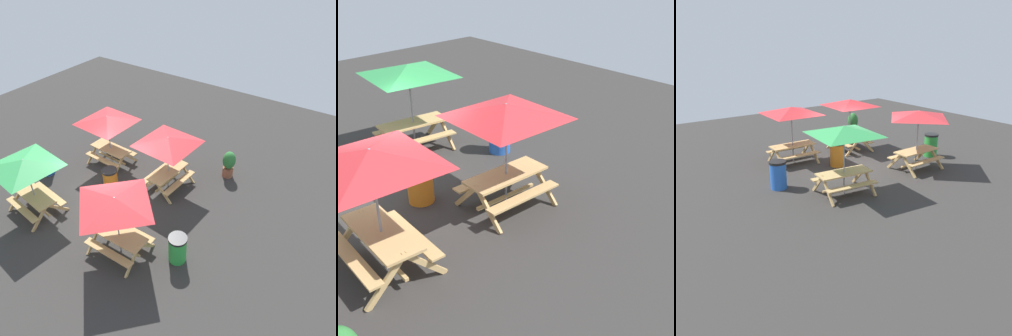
{
  "view_description": "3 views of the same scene",
  "coord_description": "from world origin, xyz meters",
  "views": [
    {
      "loc": [
        7.04,
        -6.43,
        8.53
      ],
      "look_at": [
        1.37,
        1.93,
        0.9
      ],
      "focal_mm": 35.0,
      "sensor_mm": 36.0,
      "label": 1
    },
    {
      "loc": [
        4.31,
        8.11,
        5.35
      ],
      "look_at": [
        -1.57,
        1.89,
        0.9
      ],
      "focal_mm": 50.0,
      "sensor_mm": 36.0,
      "label": 2
    },
    {
      "loc": [
        -8.56,
        -11.05,
        5.01
      ],
      "look_at": [
        -1.78,
        -1.89,
        0.9
      ],
      "focal_mm": 40.0,
      "sensor_mm": 36.0,
      "label": 3
    }
  ],
  "objects": [
    {
      "name": "picnic_table_3",
      "position": [
        1.92,
        -1.59,
        1.99
      ],
      "size": [
        2.03,
        2.03,
        2.34
      ],
      "rotation": [
        0.0,
        0.0,
        0.02
      ],
      "color": "tan",
      "rests_on": "ground"
    },
    {
      "name": "ground_plane",
      "position": [
        0.0,
        0.0,
        0.0
      ],
      "size": [
        24.0,
        24.0,
        0.0
      ],
      "primitive_type": "plane",
      "color": "#33302D",
      "rests_on": "ground"
    },
    {
      "name": "trash_bin_green",
      "position": [
        3.62,
        -0.86,
        0.49
      ],
      "size": [
        0.59,
        0.59,
        0.98
      ],
      "color": "green",
      "rests_on": "ground"
    },
    {
      "name": "trash_bin_orange",
      "position": [
        -0.36,
        0.49,
        0.49
      ],
      "size": [
        0.59,
        0.59,
        0.98
      ],
      "color": "orange",
      "rests_on": "ground"
    },
    {
      "name": "trash_bin_blue",
      "position": [
        -3.31,
        -0.19,
        0.49
      ],
      "size": [
        0.59,
        0.59,
        0.98
      ],
      "color": "blue",
      "rests_on": "ground"
    },
    {
      "name": "picnic_table_1",
      "position": [
        1.37,
        1.93,
        1.99
      ],
      "size": [
        2.82,
        2.82,
        2.34
      ],
      "rotation": [
        0.0,
        0.0,
        1.51
      ],
      "color": "tan",
      "rests_on": "ground"
    },
    {
      "name": "picnic_table_2",
      "position": [
        -1.78,
        -1.89,
        1.99
      ],
      "size": [
        2.81,
        2.81,
        2.34
      ],
      "rotation": [
        0.0,
        0.0,
        -0.12
      ],
      "color": "tan",
      "rests_on": "ground"
    },
    {
      "name": "picnic_table_0",
      "position": [
        -1.57,
        1.89,
        1.99
      ],
      "size": [
        2.83,
        2.83,
        2.34
      ],
      "rotation": [
        0.0,
        0.0,
        -0.04
      ],
      "color": "tan",
      "rests_on": "ground"
    },
    {
      "name": "potted_plant_0",
      "position": [
        3.06,
        3.88,
        0.63
      ],
      "size": [
        0.53,
        0.53,
        1.17
      ],
      "color": "#935138",
      "rests_on": "ground"
    }
  ]
}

